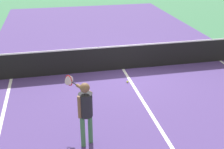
# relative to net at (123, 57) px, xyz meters

# --- Properties ---
(ground_plane) EXTENTS (60.00, 60.00, 0.00)m
(ground_plane) POSITION_rel_net_xyz_m (0.00, 0.00, -0.49)
(ground_plane) COLOR #38724C
(court_surface_inbounds) EXTENTS (10.62, 24.40, 0.00)m
(court_surface_inbounds) POSITION_rel_net_xyz_m (0.00, 0.00, -0.49)
(court_surface_inbounds) COLOR #4C387A
(court_surface_inbounds) RESTS_ON ground_plane
(line_center_service) EXTENTS (0.10, 6.40, 0.01)m
(line_center_service) POSITION_rel_net_xyz_m (0.00, -3.20, -0.49)
(line_center_service) COLOR white
(line_center_service) RESTS_ON ground_plane
(net) EXTENTS (11.12, 0.09, 1.07)m
(net) POSITION_rel_net_xyz_m (0.00, 0.00, 0.00)
(net) COLOR #33383D
(net) RESTS_ON ground_plane
(player_near) EXTENTS (0.58, 1.16, 1.64)m
(player_near) POSITION_rel_net_xyz_m (-1.96, -4.18, 0.53)
(player_near) COLOR #3F7247
(player_near) RESTS_ON ground_plane
(tennis_ball_near_net) EXTENTS (0.07, 0.07, 0.07)m
(tennis_ball_near_net) POSITION_rel_net_xyz_m (-0.13, -1.16, -0.46)
(tennis_ball_near_net) COLOR #CCE033
(tennis_ball_near_net) RESTS_ON ground_plane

